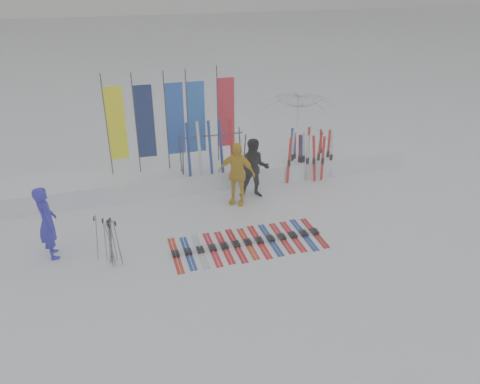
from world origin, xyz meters
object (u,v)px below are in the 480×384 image
object	(u,v)px
person_yellow	(237,174)
person_blue	(47,223)
ski_rack	(212,147)
ski_row	(248,243)
tent_canopy	(298,125)
person_black	(254,169)

from	to	relation	value
person_yellow	person_blue	bearing A→B (deg)	-131.54
ski_rack	person_blue	bearing A→B (deg)	-149.94
ski_row	ski_rack	world-z (taller)	ski_rack
tent_canopy	person_yellow	bearing A→B (deg)	-136.97
ski_row	person_blue	bearing A→B (deg)	169.80
person_yellow	ski_rack	xyz separation A→B (m)	(-0.41, 1.36, 0.40)
tent_canopy	ski_rack	size ratio (longest dim) A/B	1.36
tent_canopy	ski_rack	distance (m)	4.04
ski_row	person_yellow	bearing A→B (deg)	81.06
person_black	person_blue	bearing A→B (deg)	-148.57
ski_row	ski_rack	size ratio (longest dim) A/B	1.97
person_yellow	ski_rack	world-z (taller)	person_yellow
person_black	ski_row	world-z (taller)	person_black
person_black	tent_canopy	world-z (taller)	tent_canopy
person_black	person_yellow	distance (m)	0.71
person_blue	tent_canopy	world-z (taller)	tent_canopy
person_blue	ski_rack	distance (m)	5.61
person_blue	tent_canopy	bearing A→B (deg)	-75.92
ski_rack	ski_row	bearing A→B (deg)	-89.31
person_yellow	person_black	bearing A→B (deg)	55.41
tent_canopy	ski_rack	xyz separation A→B (m)	(-3.67, -1.69, 0.14)
person_blue	tent_canopy	size ratio (longest dim) A/B	0.69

